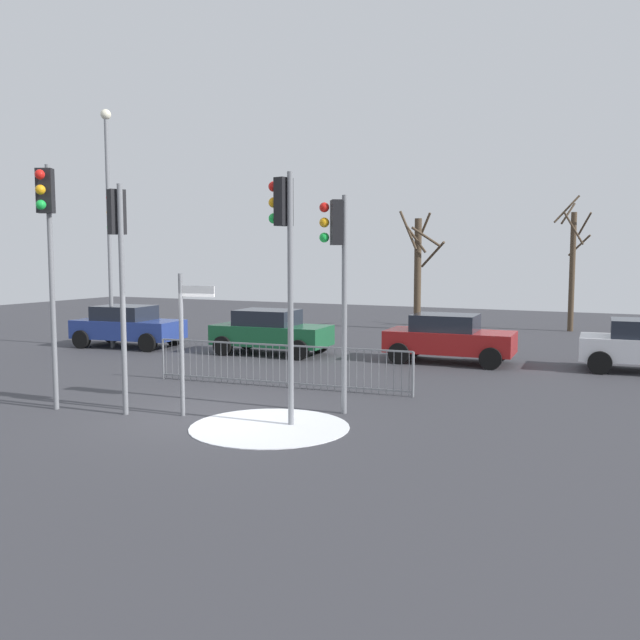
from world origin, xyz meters
The scene contains 14 objects.
ground_plane centered at (0.00, 0.00, 0.00)m, with size 60.00×60.00×0.00m, color #38383D.
traffic_light_foreground_left centered at (1.89, 0.09, 3.52)m, with size 0.56×0.36×4.81m.
traffic_light_foreground_right centered at (2.43, 1.32, 3.27)m, with size 0.50×0.43×4.46m.
traffic_light_rear_right centered at (-1.58, -0.58, 3.42)m, with size 0.54×0.39×4.67m.
traffic_light_mid_right centered at (-3.05, -1.03, 3.73)m, with size 0.40×0.53×5.11m.
direction_sign_post centered at (-0.25, -0.22, 1.63)m, with size 0.78×0.17×2.89m.
pedestrian_guard_railing centered at (-0.02, 3.26, 0.55)m, with size 6.74×0.70×1.07m.
car_red_mid centered at (2.70, 8.91, 0.77)m, with size 3.89×2.11×1.47m.
car_blue_trailing centered at (-8.52, 7.38, 0.77)m, with size 3.97×2.29×1.47m.
car_green_near centered at (-3.04, 8.06, 0.77)m, with size 3.91×2.15×1.47m.
street_lamp centered at (-8.93, 7.05, 4.92)m, with size 0.36×0.36×8.25m.
bare_tree_left centered at (5.12, 19.64, 2.83)m, with size 1.58×1.33×5.84m.
bare_tree_centre centered at (-1.01, 17.43, 2.70)m, with size 2.00×2.19×5.18m.
snow_patch_kerb centered at (1.74, -0.27, 0.01)m, with size 3.05×3.05×0.01m, color white.
Camera 1 is at (8.14, -11.24, 3.26)m, focal length 38.21 mm.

